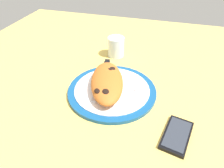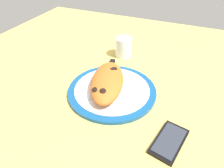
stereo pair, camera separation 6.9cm
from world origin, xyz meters
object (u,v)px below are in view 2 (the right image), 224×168
at_px(calzone, 108,81).
at_px(fork, 134,96).
at_px(plate, 112,90).
at_px(knife, 107,72).
at_px(smartphone, 169,141).
at_px(water_glass, 123,48).

relative_size(calzone, fork, 1.71).
bearing_deg(plate, knife, 34.79).
xyz_separation_m(fork, knife, (0.09, 0.14, 0.00)).
bearing_deg(smartphone, fork, 48.38).
height_order(calzone, water_glass, water_glass).
distance_m(calzone, fork, 0.11).
relative_size(calzone, smartphone, 1.88).
bearing_deg(knife, plate, -145.21).
distance_m(fork, smartphone, 0.19).
height_order(calzone, knife, calzone).
height_order(smartphone, water_glass, water_glass).
relative_size(fork, knife, 0.61).
distance_m(plate, water_glass, 0.26).
height_order(knife, smartphone, knife).
height_order(calzone, smartphone, calzone).
relative_size(plate, water_glass, 3.58).
xyz_separation_m(plate, knife, (0.08, 0.06, 0.01)).
distance_m(plate, fork, 0.09).
relative_size(plate, smartphone, 2.20).
bearing_deg(plate, smartphone, -121.31).
bearing_deg(plate, fork, -98.06).
distance_m(knife, smartphone, 0.36).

